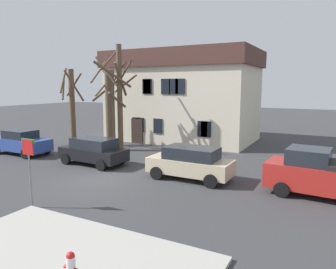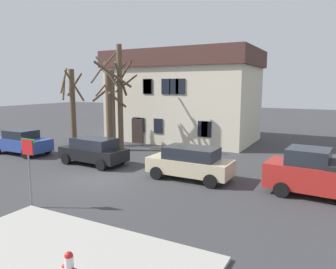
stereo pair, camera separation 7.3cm
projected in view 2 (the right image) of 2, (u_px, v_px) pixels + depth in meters
ground_plane at (99, 180)px, 16.46m from camera, size 120.00×120.00×0.00m
building_main at (183, 96)px, 28.33m from camera, size 12.91×7.70×7.83m
tree_bare_near at (72, 104)px, 25.47m from camera, size 2.04×1.96×6.28m
tree_bare_mid at (110, 107)px, 23.41m from camera, size 3.61×3.61×6.56m
tree_bare_far at (111, 106)px, 23.53m from camera, size 2.29×2.32×6.93m
tree_bare_end at (120, 95)px, 23.51m from camera, size 2.04×1.97×7.84m
car_blue_sedan at (21, 142)px, 22.56m from camera, size 4.58×2.02×1.73m
car_black_wagon at (94, 151)px, 19.57m from camera, size 4.40×2.21×1.66m
car_beige_wagon at (190, 162)px, 16.43m from camera, size 4.42×2.04×1.72m
pickup_truck_red at (330, 176)px, 13.57m from camera, size 5.56×2.50×2.12m
fire_hydrant at (69, 267)px, 7.61m from camera, size 0.42×0.22×0.80m
street_sign_pole at (28, 160)px, 12.41m from camera, size 0.76×0.07×2.81m
bicycle_leaning at (97, 144)px, 24.64m from camera, size 1.64×0.71×1.03m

